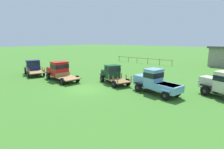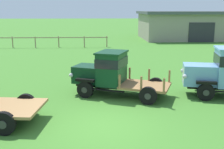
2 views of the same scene
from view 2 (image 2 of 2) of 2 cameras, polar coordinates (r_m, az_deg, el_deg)
ground_plane at (r=9.91m, az=-1.75°, el=-10.38°), size 240.00×240.00×0.00m
farm_shed at (r=41.67m, az=19.21°, el=9.52°), size 19.18×10.06×3.72m
paddock_fence at (r=30.58m, az=-12.93°, el=6.89°), size 12.70×0.46×1.18m
vintage_truck_midrow_center at (r=13.12m, az=-0.44°, el=0.39°), size 4.81×3.21×2.06m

